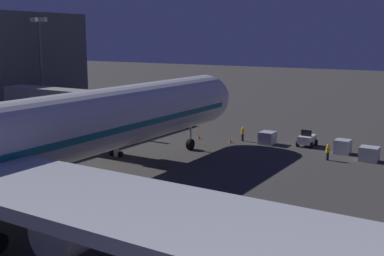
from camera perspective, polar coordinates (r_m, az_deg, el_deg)
The scene contains 11 objects.
ground_plane at distance 42.06m, azimuth -11.12°, elevation -6.57°, with size 320.00×320.00×0.00m, color #383533.
jet_bridge at distance 53.78m, azimuth -13.44°, elevation 3.03°, with size 18.82×3.40×6.94m.
apron_floodlight_mast at distance 70.17m, azimuth -17.61°, elevation 7.46°, with size 2.90×0.50×15.08m.
baggage_tug_spare at distance 56.70m, azimuth 13.59°, elevation -1.34°, with size 1.86×2.48×1.95m.
baggage_container_near_belt at distance 56.95m, azimuth 9.02°, elevation -1.17°, with size 1.70×1.84×1.46m, color #B7BABF.
baggage_container_mid_row at distance 51.76m, azimuth 20.44°, elevation -2.93°, with size 1.84×1.64×1.47m, color #B7BABF.
baggage_container_far_row at distance 54.17m, azimuth 17.57°, elevation -2.13°, with size 1.60×1.64×1.51m, color #B7BABF.
ground_crew_near_nose_gear at distance 50.70m, azimuth 15.93°, elevation -2.71°, with size 0.40×0.40×1.69m.
ground_crew_marshaller_fwd at distance 58.05m, azimuth 6.08°, elevation -0.61°, with size 0.40×0.40×1.78m.
traffic_cone_nose_port at distance 57.12m, azimuth 4.60°, elevation -1.50°, with size 0.36×0.36×0.55m, color orange.
traffic_cone_nose_starboard at distance 59.20m, azimuth 0.81°, elevation -1.03°, with size 0.36×0.36×0.55m, color orange.
Camera 1 is at (-27.56, 29.24, 12.42)m, focal length 44.59 mm.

